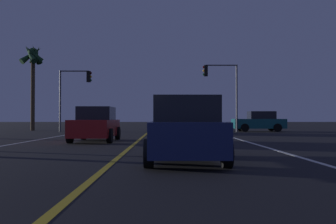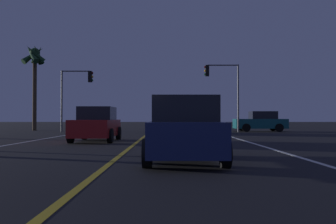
{
  "view_description": "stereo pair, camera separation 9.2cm",
  "coord_description": "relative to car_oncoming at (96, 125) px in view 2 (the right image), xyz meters",
  "views": [
    {
      "loc": [
        1.38,
        1.05,
        1.16
      ],
      "look_at": [
        1.53,
        23.23,
        1.52
      ],
      "focal_mm": 38.05,
      "sensor_mm": 36.0,
      "label": 1
    },
    {
      "loc": [
        1.47,
        1.05,
        1.16
      ],
      "look_at": [
        1.53,
        23.23,
        1.52
      ],
      "focal_mm": 38.05,
      "sensor_mm": 36.0,
      "label": 2
    }
  ],
  "objects": [
    {
      "name": "car_oncoming",
      "position": [
        0.0,
        0.0,
        0.0
      ],
      "size": [
        2.02,
        4.3,
        1.7
      ],
      "rotation": [
        0.0,
        0.0,
        -1.57
      ],
      "color": "black",
      "rests_on": "ground"
    },
    {
      "name": "lane_edge_right",
      "position": [
        7.37,
        -6.85,
        -0.82
      ],
      "size": [
        0.16,
        35.48,
        0.01
      ],
      "primitive_type": "cube",
      "color": "silver",
      "rests_on": "ground"
    },
    {
      "name": "traffic_light_near_left",
      "position": [
        -3.89,
        11.39,
        2.9
      ],
      "size": [
        2.64,
        0.36,
        5.01
      ],
      "color": "#4C4C51",
      "rests_on": "ground"
    },
    {
      "name": "lane_center_divider",
      "position": [
        2.05,
        -6.85,
        -0.82
      ],
      "size": [
        0.16,
        35.48,
        0.01
      ],
      "primitive_type": "cube",
      "color": "gold",
      "rests_on": "ground"
    },
    {
      "name": "car_ahead_far",
      "position": [
        4.09,
        9.13,
        0.0
      ],
      "size": [
        2.02,
        4.3,
        1.7
      ],
      "rotation": [
        0.0,
        0.0,
        1.57
      ],
      "color": "black",
      "rests_on": "ground"
    },
    {
      "name": "car_crossing_side",
      "position": [
        11.35,
        12.48,
        0.0
      ],
      "size": [
        4.3,
        2.02,
        1.7
      ],
      "rotation": [
        0.0,
        0.0,
        3.14
      ],
      "color": "black",
      "rests_on": "ground"
    },
    {
      "name": "traffic_light_near_right",
      "position": [
        7.93,
        11.39,
        3.24
      ],
      "size": [
        2.85,
        0.36,
        5.5
      ],
      "rotation": [
        0.0,
        0.0,
        3.14
      ],
      "color": "#4C4C51",
      "rests_on": "ground"
    },
    {
      "name": "car_lead_same_lane",
      "position": [
        3.94,
        -8.05,
        0.0
      ],
      "size": [
        2.02,
        4.3,
        1.7
      ],
      "rotation": [
        0.0,
        0.0,
        1.57
      ],
      "color": "black",
      "rests_on": "ground"
    },
    {
      "name": "palm_tree_left_far",
      "position": [
        -8.61,
        14.73,
        5.48
      ],
      "size": [
        2.23,
        2.39,
        7.89
      ],
      "color": "#473826",
      "rests_on": "ground"
    }
  ]
}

